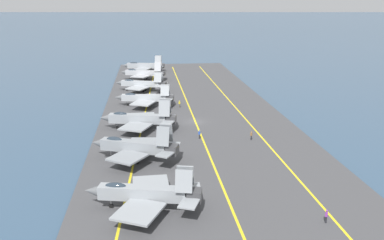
# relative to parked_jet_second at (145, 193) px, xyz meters

# --- Properties ---
(ground_plane) EXTENTS (2000.00, 2000.00, 0.00)m
(ground_plane) POSITION_rel_parked_jet_second_xyz_m (39.51, -11.38, -2.75)
(ground_plane) COLOR #334C66
(carrier_deck) EXTENTS (177.69, 43.30, 0.40)m
(carrier_deck) POSITION_rel_parked_jet_second_xyz_m (39.51, -11.38, -2.55)
(carrier_deck) COLOR #424244
(carrier_deck) RESTS_ON ground
(deck_stripe_foul_line) EXTENTS (159.92, 1.43, 0.01)m
(deck_stripe_foul_line) POSITION_rel_parked_jet_second_xyz_m (39.51, -23.29, -2.34)
(deck_stripe_foul_line) COLOR yellow
(deck_stripe_foul_line) RESTS_ON carrier_deck
(deck_stripe_centerline) EXTENTS (159.92, 0.36, 0.01)m
(deck_stripe_centerline) POSITION_rel_parked_jet_second_xyz_m (39.51, -11.38, -2.34)
(deck_stripe_centerline) COLOR yellow
(deck_stripe_centerline) RESTS_ON carrier_deck
(deck_stripe_edge_line) EXTENTS (159.64, 10.11, 0.01)m
(deck_stripe_edge_line) POSITION_rel_parked_jet_second_xyz_m (39.51, 0.53, -2.34)
(deck_stripe_edge_line) COLOR yellow
(deck_stripe_edge_line) RESTS_ON carrier_deck
(parked_jet_second) EXTENTS (13.98, 15.61, 6.17)m
(parked_jet_second) POSITION_rel_parked_jet_second_xyz_m (0.00, 0.00, 0.00)
(parked_jet_second) COLOR gray
(parked_jet_second) RESTS_ON carrier_deck
(parked_jet_third) EXTENTS (13.19, 15.78, 6.78)m
(parked_jet_third) POSITION_rel_parked_jet_second_xyz_m (17.33, 1.60, 0.27)
(parked_jet_third) COLOR gray
(parked_jet_third) RESTS_ON carrier_deck
(parked_jet_fourth) EXTENTS (14.31, 16.51, 6.70)m
(parked_jet_fourth) POSITION_rel_parked_jet_second_xyz_m (35.05, 1.19, 0.05)
(parked_jet_fourth) COLOR gray
(parked_jet_fourth) RESTS_ON carrier_deck
(parked_jet_fifth) EXTENTS (13.33, 15.69, 5.68)m
(parked_jet_fifth) POSITION_rel_parked_jet_second_xyz_m (55.17, -0.16, -0.17)
(parked_jet_fifth) COLOR #9EA3A8
(parked_jet_fifth) RESTS_ON carrier_deck
(parked_jet_sixth) EXTENTS (13.71, 16.11, 5.99)m
(parked_jet_sixth) POSITION_rel_parked_jet_second_xyz_m (73.43, 0.91, -0.05)
(parked_jet_sixth) COLOR #9EA3A8
(parked_jet_sixth) RESTS_ON carrier_deck
(parked_jet_seventh) EXTENTS (12.51, 16.03, 6.67)m
(parked_jet_seventh) POSITION_rel_parked_jet_second_xyz_m (91.26, 0.43, 0.27)
(parked_jet_seventh) COLOR #A8AAAF
(parked_jet_seventh) RESTS_ON carrier_deck
(parked_jet_eighth) EXTENTS (13.70, 16.49, 6.29)m
(parked_jet_eighth) POSITION_rel_parked_jet_second_xyz_m (108.67, 0.29, 0.05)
(parked_jet_eighth) COLOR #93999E
(parked_jet_eighth) RESTS_ON carrier_deck
(crew_yellow_vest) EXTENTS (0.42, 0.46, 1.85)m
(crew_yellow_vest) POSITION_rel_parked_jet_second_xyz_m (52.66, -8.85, -1.33)
(crew_yellow_vest) COLOR #4C473D
(crew_yellow_vest) RESTS_ON carrier_deck
(crew_brown_vest) EXTENTS (0.40, 0.46, 1.80)m
(crew_brown_vest) POSITION_rel_parked_jet_second_xyz_m (25.74, -20.86, -1.36)
(crew_brown_vest) COLOR #232328
(crew_brown_vest) RESTS_ON carrier_deck
(crew_blue_vest) EXTENTS (0.41, 0.46, 1.79)m
(crew_blue_vest) POSITION_rel_parked_jet_second_xyz_m (27.60, -10.79, -1.36)
(crew_blue_vest) COLOR #232328
(crew_blue_vest) RESTS_ON carrier_deck
(crew_purple_vest) EXTENTS (0.46, 0.42, 1.80)m
(crew_purple_vest) POSITION_rel_parked_jet_second_xyz_m (-5.86, -22.25, -1.36)
(crew_purple_vest) COLOR #232328
(crew_purple_vest) RESTS_ON carrier_deck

